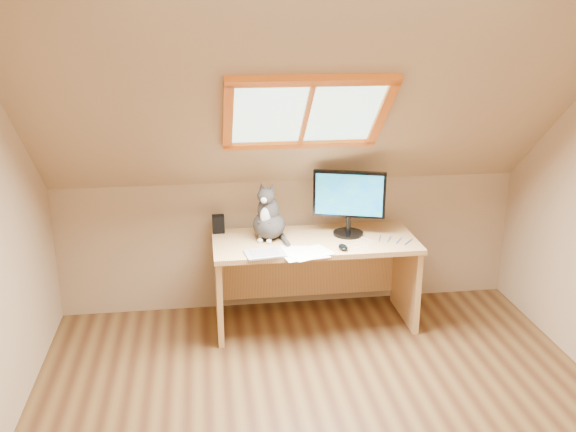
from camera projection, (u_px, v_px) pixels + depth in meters
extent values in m
cube|color=tan|center=(290.00, 243.00, 4.96)|extent=(3.50, 0.02, 1.00)
cube|color=tan|center=(308.00, 102.00, 3.85)|extent=(3.50, 1.56, 1.41)
cube|color=#B2E0CC|center=(306.00, 111.00, 3.95)|extent=(0.90, 0.53, 0.48)
cube|color=#EE5C16|center=(306.00, 111.00, 3.95)|extent=(1.02, 0.64, 0.59)
cube|color=#E0B46A|center=(315.00, 242.00, 4.58)|extent=(1.45, 0.63, 0.04)
cube|color=#E0B46A|center=(219.00, 290.00, 4.60)|extent=(0.04, 0.57, 0.63)
cube|color=#E0B46A|center=(406.00, 279.00, 4.78)|extent=(0.04, 0.57, 0.63)
cube|color=#E0B46A|center=(308.00, 269.00, 4.96)|extent=(1.35, 0.03, 0.44)
cylinder|color=black|center=(348.00, 233.00, 4.67)|extent=(0.22, 0.22, 0.02)
cylinder|color=black|center=(348.00, 224.00, 4.64)|extent=(0.04, 0.04, 0.12)
cube|color=black|center=(349.00, 194.00, 4.57)|extent=(0.50, 0.19, 0.34)
cube|color=#0045DD|center=(349.00, 195.00, 4.55)|extent=(0.46, 0.15, 0.30)
ellipsoid|color=#393432|center=(269.00, 225.00, 4.58)|extent=(0.32, 0.34, 0.20)
ellipsoid|color=#393432|center=(268.00, 210.00, 4.53)|extent=(0.20, 0.20, 0.21)
ellipsoid|color=silver|center=(265.00, 216.00, 4.47)|extent=(0.08, 0.07, 0.12)
ellipsoid|color=#393432|center=(266.00, 196.00, 4.44)|extent=(0.15, 0.14, 0.11)
sphere|color=silver|center=(264.00, 200.00, 4.40)|extent=(0.04, 0.04, 0.04)
cone|color=#393432|center=(262.00, 187.00, 4.46)|extent=(0.07, 0.07, 0.07)
cone|color=#393432|center=(272.00, 188.00, 4.44)|extent=(0.07, 0.06, 0.07)
cube|color=black|center=(218.00, 224.00, 4.70)|extent=(0.09, 0.09, 0.13)
cube|color=#B2B2B7|center=(265.00, 253.00, 4.30)|extent=(0.29, 0.22, 0.01)
ellipsoid|color=black|center=(343.00, 247.00, 4.38)|extent=(0.07, 0.11, 0.03)
cube|color=white|center=(299.00, 254.00, 4.31)|extent=(0.33, 0.27, 0.00)
cube|color=white|center=(299.00, 253.00, 4.31)|extent=(0.32, 0.24, 0.00)
cube|color=white|center=(299.00, 253.00, 4.31)|extent=(0.35, 0.30, 0.00)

